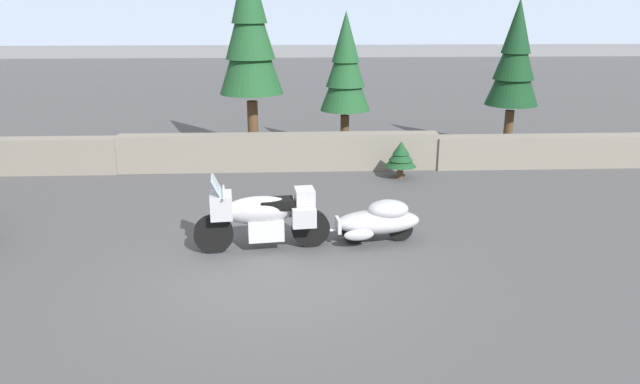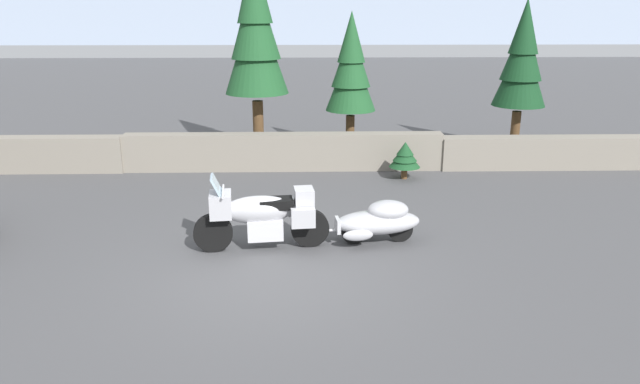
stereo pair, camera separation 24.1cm
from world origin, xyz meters
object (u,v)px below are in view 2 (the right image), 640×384
object	(u,v)px
touring_motorcycle	(261,214)
pine_tree_tall	(255,30)
pine_tree_far_right	(522,59)
car_shaped_trailer	(378,220)
pine_tree_secondary	(351,67)

from	to	relation	value
touring_motorcycle	pine_tree_tall	distance (m)	7.00
pine_tree_tall	pine_tree_far_right	bearing A→B (deg)	1.82
car_shaped_trailer	touring_motorcycle	bearing A→B (deg)	-173.46
touring_motorcycle	pine_tree_tall	size ratio (longest dim) A/B	0.43
pine_tree_secondary	touring_motorcycle	bearing A→B (deg)	-106.71
car_shaped_trailer	pine_tree_tall	bearing A→B (deg)	112.37
pine_tree_secondary	pine_tree_far_right	world-z (taller)	pine_tree_far_right
touring_motorcycle	pine_tree_secondary	xyz separation A→B (m)	(1.99, 6.62, 1.81)
pine_tree_far_right	car_shaped_trailer	bearing A→B (deg)	-125.53
pine_tree_tall	car_shaped_trailer	bearing A→B (deg)	-67.63
touring_motorcycle	car_shaped_trailer	world-z (taller)	touring_motorcycle
touring_motorcycle	pine_tree_secondary	size ratio (longest dim) A/B	0.60
pine_tree_far_right	pine_tree_tall	bearing A→B (deg)	-178.18
pine_tree_secondary	pine_tree_tall	bearing A→B (deg)	-175.15
pine_tree_tall	pine_tree_secondary	distance (m)	2.70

